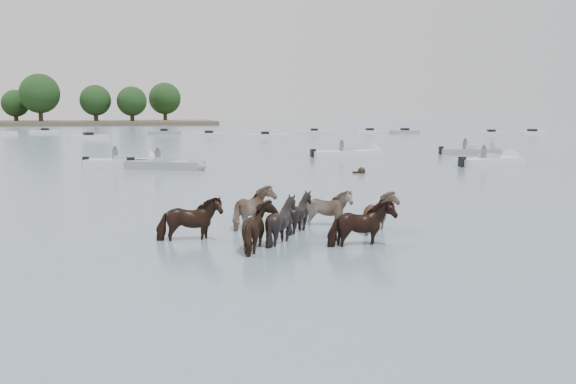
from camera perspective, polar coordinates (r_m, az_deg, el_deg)
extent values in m
plane|color=slate|center=(15.47, 3.58, -5.51)|extent=(400.00, 400.00, 0.00)
imported|color=black|center=(17.06, -8.83, -2.82)|extent=(1.76, 0.86, 1.46)
imported|color=#9C7D6A|center=(18.83, -2.94, -1.77)|extent=(1.53, 1.69, 1.47)
imported|color=black|center=(18.20, 1.02, -2.20)|extent=(1.47, 1.36, 1.39)
imported|color=tan|center=(19.09, 3.34, -1.79)|extent=(1.75, 1.08, 1.38)
imported|color=black|center=(15.77, -2.33, -3.56)|extent=(1.42, 1.60, 1.46)
imported|color=black|center=(16.65, -0.57, -2.95)|extent=(1.57, 1.46, 1.47)
imported|color=black|center=(16.28, 6.56, -3.28)|extent=(1.81, 1.04, 1.45)
imported|color=#88725C|center=(18.30, 8.42, -2.23)|extent=(1.47, 1.62, 1.39)
sphere|color=black|center=(35.38, 6.60, 1.88)|extent=(0.44, 0.44, 0.44)
cube|color=black|center=(35.31, 6.21, 1.71)|extent=(0.50, 0.22, 0.18)
cube|color=silver|center=(40.35, -14.63, 2.47)|extent=(4.55, 2.20, 0.55)
cone|color=silver|center=(39.98, -11.56, 2.51)|extent=(1.12, 1.71, 1.60)
cube|color=#99ADB7|center=(40.32, -14.65, 2.96)|extent=(0.95, 1.22, 0.35)
cube|color=black|center=(40.82, -17.65, 2.62)|extent=(0.40, 0.40, 0.60)
cylinder|color=#595966|center=(40.33, -15.23, 3.23)|extent=(0.36, 0.36, 0.70)
sphere|color=#595966|center=(40.30, -15.25, 3.87)|extent=(0.24, 0.24, 0.24)
cube|color=gray|center=(38.42, -10.98, 2.34)|extent=(4.74, 3.51, 0.55)
cone|color=gray|center=(37.45, -7.90, 2.28)|extent=(1.54, 1.83, 1.60)
cube|color=#99ADB7|center=(38.39, -10.99, 2.86)|extent=(1.23, 1.36, 0.35)
cube|color=black|center=(39.49, -13.91, 2.61)|extent=(0.47, 0.47, 0.60)
cylinder|color=#595966|center=(38.38, -11.60, 3.14)|extent=(0.36, 0.36, 0.70)
sphere|color=#595966|center=(38.35, -11.61, 3.81)|extent=(0.24, 0.24, 0.24)
cube|color=silver|center=(47.75, 5.29, 3.38)|extent=(5.51, 2.16, 0.55)
cone|color=silver|center=(48.85, 8.20, 3.43)|extent=(1.07, 1.69, 1.60)
cube|color=#99ADB7|center=(47.72, 5.29, 3.80)|extent=(0.92, 1.20, 0.35)
cube|color=black|center=(46.76, 2.25, 3.51)|extent=(0.39, 0.39, 0.60)
cylinder|color=#595966|center=(47.60, 4.84, 4.04)|extent=(0.36, 0.36, 0.70)
sphere|color=#595966|center=(47.58, 4.84, 4.58)|extent=(0.24, 0.24, 0.24)
cube|color=silver|center=(42.16, 17.58, 2.56)|extent=(5.31, 3.42, 0.55)
cone|color=silver|center=(44.17, 19.65, 2.68)|extent=(1.44, 1.82, 1.60)
cube|color=#99ADB7|center=(42.13, 17.60, 3.03)|extent=(1.17, 1.34, 0.35)
cube|color=black|center=(40.20, 15.33, 2.64)|extent=(0.46, 0.46, 0.60)
cylinder|color=#595966|center=(41.93, 17.13, 3.31)|extent=(0.36, 0.36, 0.70)
sphere|color=#595966|center=(41.90, 17.16, 3.92)|extent=(0.24, 0.24, 0.24)
cube|color=gray|center=(52.15, 15.95, 3.46)|extent=(4.69, 2.54, 0.55)
cone|color=gray|center=(52.75, 18.29, 3.41)|extent=(1.23, 1.76, 1.60)
cube|color=#99ADB7|center=(52.13, 15.96, 3.84)|extent=(1.03, 1.27, 0.35)
cube|color=black|center=(51.62, 13.56, 3.67)|extent=(0.42, 0.42, 0.60)
cylinder|color=#595966|center=(51.93, 15.57, 4.07)|extent=(0.36, 0.36, 0.70)
sphere|color=#595966|center=(51.91, 15.59, 4.56)|extent=(0.24, 0.24, 0.24)
cube|color=silver|center=(102.67, -20.91, 5.02)|extent=(4.43, 1.76, 0.60)
cube|color=black|center=(102.65, -20.92, 5.23)|extent=(1.06, 1.06, 0.50)
cube|color=silver|center=(80.81, -17.44, 4.68)|extent=(4.88, 3.34, 0.60)
cube|color=black|center=(80.79, -17.45, 4.95)|extent=(1.33, 1.33, 0.50)
cube|color=gray|center=(94.66, -11.01, 5.21)|extent=(4.88, 2.32, 0.60)
cube|color=black|center=(94.65, -11.02, 5.44)|extent=(1.16, 1.16, 0.50)
cube|color=silver|center=(84.93, -7.08, 5.07)|extent=(4.54, 2.57, 0.60)
cube|color=black|center=(84.91, -7.08, 5.32)|extent=(1.23, 1.23, 0.50)
cube|color=silver|center=(80.26, -2.06, 4.99)|extent=(5.96, 2.32, 0.60)
cube|color=black|center=(80.25, -2.06, 5.26)|extent=(1.13, 1.13, 0.50)
cube|color=silver|center=(94.22, 2.37, 5.33)|extent=(5.35, 3.22, 0.60)
cube|color=black|center=(94.21, 2.37, 5.56)|extent=(1.29, 1.29, 0.50)
cube|color=silver|center=(96.57, 7.33, 5.32)|extent=(4.33, 1.54, 0.60)
cube|color=black|center=(96.55, 7.33, 5.55)|extent=(1.01, 1.01, 0.50)
cube|color=gray|center=(97.88, 10.42, 5.29)|extent=(4.63, 2.10, 0.60)
cube|color=black|center=(97.87, 10.43, 5.51)|extent=(1.13, 1.13, 0.50)
cube|color=silver|center=(93.64, 17.74, 4.98)|extent=(4.76, 2.72, 0.60)
cube|color=black|center=(93.63, 17.75, 5.21)|extent=(1.24, 1.24, 0.50)
cube|color=silver|center=(97.65, 21.02, 4.92)|extent=(4.97, 3.21, 0.60)
cube|color=black|center=(97.63, 21.03, 5.14)|extent=(1.31, 1.31, 0.50)
cylinder|color=#382619|center=(166.08, -23.17, 6.02)|extent=(1.00, 1.00, 2.89)
sphere|color=black|center=(166.08, -23.24, 7.32)|extent=(6.43, 6.43, 6.43)
cylinder|color=#382619|center=(159.77, -21.27, 6.30)|extent=(1.00, 1.00, 4.11)
sphere|color=black|center=(159.82, -21.36, 8.23)|extent=(9.14, 9.14, 9.14)
cylinder|color=#382619|center=(158.60, -16.82, 6.33)|extent=(1.00, 1.00, 3.27)
sphere|color=black|center=(158.61, -16.88, 7.87)|extent=(7.27, 7.27, 7.27)
cylinder|color=#382619|center=(157.36, -13.78, 6.41)|extent=(1.00, 1.00, 3.16)
sphere|color=black|center=(157.36, -13.82, 7.91)|extent=(7.02, 7.02, 7.02)
cylinder|color=#382619|center=(168.20, -10.94, 6.61)|extent=(1.00, 1.00, 3.65)
sphere|color=black|center=(168.22, -10.98, 8.23)|extent=(8.11, 8.11, 8.11)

